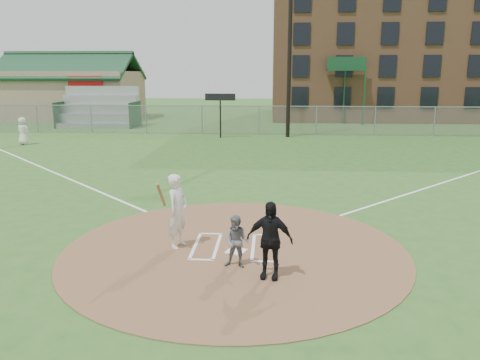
# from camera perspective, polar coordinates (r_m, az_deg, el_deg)

# --- Properties ---
(ground) EXTENTS (140.00, 140.00, 0.00)m
(ground) POSITION_cam_1_polar(r_m,az_deg,el_deg) (11.63, -0.65, -8.47)
(ground) COLOR #2C5A1F
(ground) RESTS_ON ground
(dirt_circle) EXTENTS (8.40, 8.40, 0.02)m
(dirt_circle) POSITION_cam_1_polar(r_m,az_deg,el_deg) (11.62, -0.65, -8.43)
(dirt_circle) COLOR brown
(dirt_circle) RESTS_ON ground
(home_plate) EXTENTS (0.55, 0.55, 0.03)m
(home_plate) POSITION_cam_1_polar(r_m,az_deg,el_deg) (11.43, -0.47, -8.67)
(home_plate) COLOR white
(home_plate) RESTS_ON dirt_circle
(foul_line_first) EXTENTS (17.04, 17.04, 0.01)m
(foul_line_first) POSITION_cam_1_polar(r_m,az_deg,el_deg) (21.82, 25.63, 0.44)
(foul_line_first) COLOR white
(foul_line_first) RESTS_ON ground
(foul_line_third) EXTENTS (17.04, 17.04, 0.01)m
(foul_line_third) POSITION_cam_1_polar(r_m,az_deg,el_deg) (22.51, -22.26, 1.10)
(foul_line_third) COLOR white
(foul_line_third) RESTS_ON ground
(catcher) EXTENTS (0.64, 0.54, 1.19)m
(catcher) POSITION_cam_1_polar(r_m,az_deg,el_deg) (10.39, -0.39, -7.52)
(catcher) COLOR slate
(catcher) RESTS_ON dirt_circle
(umpire) EXTENTS (1.03, 0.58, 1.67)m
(umpire) POSITION_cam_1_polar(r_m,az_deg,el_deg) (9.81, 3.63, -7.30)
(umpire) COLOR black
(umpire) RESTS_ON dirt_circle
(ondeck_player) EXTENTS (0.92, 0.73, 1.65)m
(ondeck_player) POSITION_cam_1_polar(r_m,az_deg,el_deg) (31.18, -24.93, 5.43)
(ondeck_player) COLOR silver
(ondeck_player) RESTS_ON ground
(batters_boxes) EXTENTS (2.08, 1.88, 0.01)m
(batters_boxes) POSITION_cam_1_polar(r_m,az_deg,el_deg) (11.76, -0.60, -8.09)
(batters_boxes) COLOR white
(batters_boxes) RESTS_ON dirt_circle
(batter_at_plate) EXTENTS (0.67, 1.09, 1.84)m
(batter_at_plate) POSITION_cam_1_polar(r_m,az_deg,el_deg) (11.57, -7.62, -3.75)
(batter_at_plate) COLOR silver
(batter_at_plate) RESTS_ON dirt_circle
(outfield_fence) EXTENTS (56.08, 0.08, 2.03)m
(outfield_fence) POSITION_cam_1_polar(r_m,az_deg,el_deg) (32.96, 2.30, 7.29)
(outfield_fence) COLOR slate
(outfield_fence) RESTS_ON ground
(bleachers) EXTENTS (6.08, 3.20, 3.20)m
(bleachers) POSITION_cam_1_polar(r_m,az_deg,el_deg) (39.59, -16.91, 8.53)
(bleachers) COLOR #B7BABF
(bleachers) RESTS_ON ground
(clubhouse) EXTENTS (12.20, 8.71, 6.23)m
(clubhouse) POSITION_cam_1_polar(r_m,az_deg,el_deg) (47.70, -19.81, 9.94)
(clubhouse) COLOR tan
(clubhouse) RESTS_ON ground
(brick_warehouse) EXTENTS (30.00, 17.17, 15.00)m
(brick_warehouse) POSITION_cam_1_polar(r_m,az_deg,el_deg) (51.16, 21.83, 15.68)
(brick_warehouse) COLOR #976241
(brick_warehouse) RESTS_ON ground
(light_pole) EXTENTS (1.20, 0.30, 12.22)m
(light_pole) POSITION_cam_1_polar(r_m,az_deg,el_deg) (31.90, 6.10, 17.10)
(light_pole) COLOR black
(light_pole) RESTS_ON ground
(scoreboard_sign) EXTENTS (2.00, 0.10, 2.93)m
(scoreboard_sign) POSITION_cam_1_polar(r_m,az_deg,el_deg) (31.23, -2.42, 9.50)
(scoreboard_sign) COLOR black
(scoreboard_sign) RESTS_ON ground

